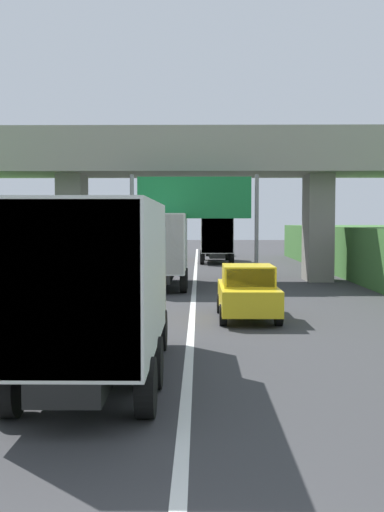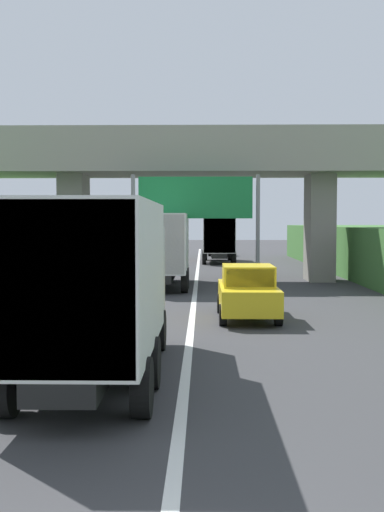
% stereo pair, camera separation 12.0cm
% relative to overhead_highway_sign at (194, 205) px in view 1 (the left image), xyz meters
% --- Properties ---
extents(lane_centre_stripe, '(0.20, 85.33, 0.01)m').
position_rel_overhead_highway_sign_xyz_m(lane_centre_stripe, '(0.00, -1.61, -3.85)').
color(lane_centre_stripe, white).
rests_on(lane_centre_stripe, ground).
extents(overpass_bridge, '(40.00, 4.80, 7.73)m').
position_rel_overhead_highway_sign_xyz_m(overpass_bridge, '(0.00, 4.06, 1.98)').
color(overpass_bridge, gray).
rests_on(overpass_bridge, ground).
extents(overhead_highway_sign, '(5.88, 0.18, 5.23)m').
position_rel_overhead_highway_sign_xyz_m(overhead_highway_sign, '(0.00, 0.00, 0.00)').
color(overhead_highway_sign, slate).
rests_on(overhead_highway_sign, ground).
extents(truck_white, '(2.44, 7.30, 3.44)m').
position_rel_overhead_highway_sign_xyz_m(truck_white, '(-1.52, 0.70, -1.92)').
color(truck_white, black).
rests_on(truck_white, ground).
extents(truck_silver, '(2.44, 7.30, 3.44)m').
position_rel_overhead_highway_sign_xyz_m(truck_silver, '(-1.68, -16.22, -1.92)').
color(truck_silver, black).
rests_on(truck_silver, ground).
extents(truck_orange, '(2.44, 7.30, 3.44)m').
position_rel_overhead_highway_sign_xyz_m(truck_orange, '(1.51, 18.31, -1.92)').
color(truck_orange, black).
rests_on(truck_orange, ground).
extents(truck_black, '(2.44, 7.30, 3.44)m').
position_rel_overhead_highway_sign_xyz_m(truck_black, '(-4.88, 18.98, -1.92)').
color(truck_black, black).
rests_on(truck_black, ground).
extents(car_yellow, '(1.86, 4.10, 1.72)m').
position_rel_overhead_highway_sign_xyz_m(car_yellow, '(1.76, -8.71, -3.00)').
color(car_yellow, gold).
rests_on(car_yellow, ground).
extents(car_green, '(1.86, 4.10, 1.72)m').
position_rel_overhead_highway_sign_xyz_m(car_green, '(1.75, 28.01, -3.00)').
color(car_green, '#236B38').
rests_on(car_green, ground).
extents(construction_barrel_3, '(0.57, 0.57, 0.90)m').
position_rel_overhead_highway_sign_xyz_m(construction_barrel_3, '(-6.67, -4.84, -3.39)').
color(construction_barrel_3, orange).
rests_on(construction_barrel_3, ground).
extents(construction_barrel_4, '(0.57, 0.57, 0.90)m').
position_rel_overhead_highway_sign_xyz_m(construction_barrel_4, '(-6.70, -0.90, -3.39)').
color(construction_barrel_4, orange).
rests_on(construction_barrel_4, ground).
extents(construction_barrel_5, '(0.57, 0.57, 0.90)m').
position_rel_overhead_highway_sign_xyz_m(construction_barrel_5, '(-6.49, 3.05, -3.39)').
color(construction_barrel_5, orange).
rests_on(construction_barrel_5, ground).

